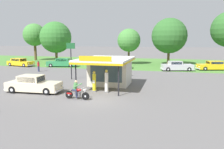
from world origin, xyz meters
TOP-DOWN VIEW (x-y plane):
  - ground_plane at (0.00, 0.00)m, footprint 300.00×300.00m
  - grass_verge_strip at (0.00, 30.00)m, footprint 120.00×24.00m
  - service_station_kiosk at (-0.35, 5.92)m, footprint 4.89×6.91m
  - gas_pump_nearside at (-0.96, 2.74)m, footprint 0.44×0.44m
  - gas_pump_offside at (0.25, 2.74)m, footprint 0.44×0.44m
  - motorcycle_with_rider at (-1.44, -0.20)m, footprint 2.15×0.70m
  - featured_classic_sedan at (-6.37, 1.06)m, footprint 5.30×2.12m
  - parked_car_back_row_far_left at (13.02, 21.82)m, footprint 5.66×3.18m
  - parked_car_back_row_far_right at (7.12, 19.45)m, footprint 5.31×3.00m
  - parked_car_second_row_spare at (-13.18, 19.61)m, footprint 5.78×2.91m
  - parked_car_back_row_centre_left at (-3.19, 19.87)m, footprint 5.66×2.51m
  - parked_car_back_row_centre_right at (-21.35, 18.52)m, footprint 5.74×2.81m
  - bystander_leaning_by_kiosk at (-13.70, 12.94)m, footprint 0.37×0.37m
  - bystander_chatting_near_pumps at (0.38, 11.86)m, footprint 0.34×0.34m
  - tree_oak_far_right at (5.78, 27.82)m, footprint 6.86×6.86m
  - tree_oak_distant_spare at (-18.24, 26.68)m, footprint 6.82×6.82m
  - tree_oak_right at (-25.86, 30.08)m, footprint 5.38×5.38m
  - tree_oak_far_left at (-2.03, 26.88)m, footprint 4.63×4.63m
  - roadside_pole_sign at (-5.84, 8.10)m, footprint 1.10×0.12m

SIDE VIEW (x-z plane):
  - ground_plane at x=0.00m, z-range 0.00..0.00m
  - grass_verge_strip at x=0.00m, z-range 0.00..0.01m
  - motorcycle_with_rider at x=-1.44m, z-range -0.14..1.44m
  - parked_car_back_row_centre_right at x=-21.35m, z-range -0.05..1.41m
  - parked_car_back_row_far_left at x=13.02m, z-range -0.05..1.42m
  - parked_car_back_row_far_right at x=7.12m, z-range -0.06..1.46m
  - parked_car_second_row_spare at x=-13.18m, z-range -0.06..1.48m
  - parked_car_back_row_centre_left at x=-3.19m, z-range -0.06..1.48m
  - featured_classic_sedan at x=-6.37m, z-range -0.08..1.50m
  - gas_pump_nearside at x=-0.96m, z-range -0.08..1.86m
  - bystander_leaning_by_kiosk at x=-13.70m, z-range 0.06..1.73m
  - bystander_chatting_near_pumps at x=0.38m, z-range 0.05..1.77m
  - gas_pump_offside at x=0.25m, z-range -0.08..2.03m
  - service_station_kiosk at x=-0.35m, z-range 0.02..3.48m
  - roadside_pole_sign at x=-5.84m, z-range 0.84..5.33m
  - tree_oak_far_left at x=-2.03m, z-range 1.24..8.39m
  - tree_oak_distant_spare at x=-18.24m, z-range 1.02..9.89m
  - tree_oak_far_right at x=5.78m, z-range 1.12..10.25m
  - tree_oak_right at x=-25.86m, z-range 1.69..10.55m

